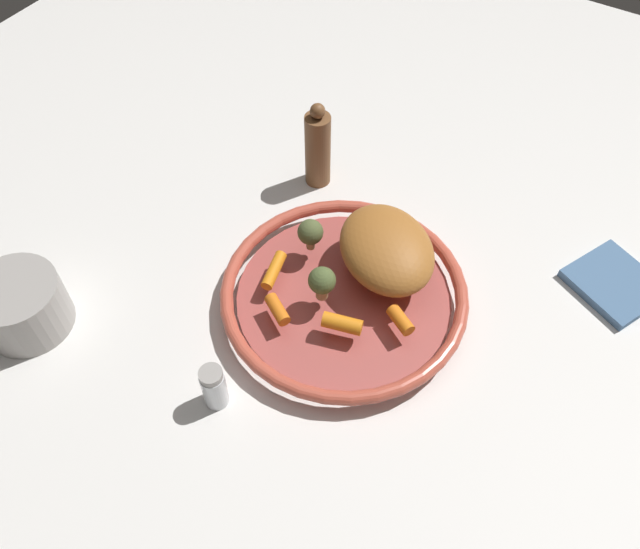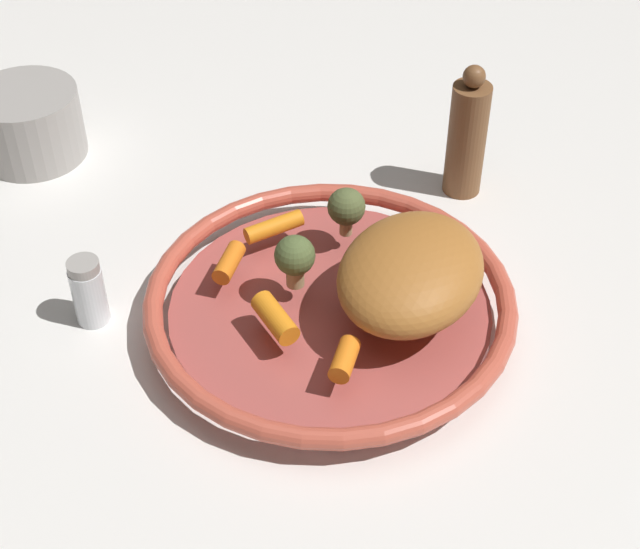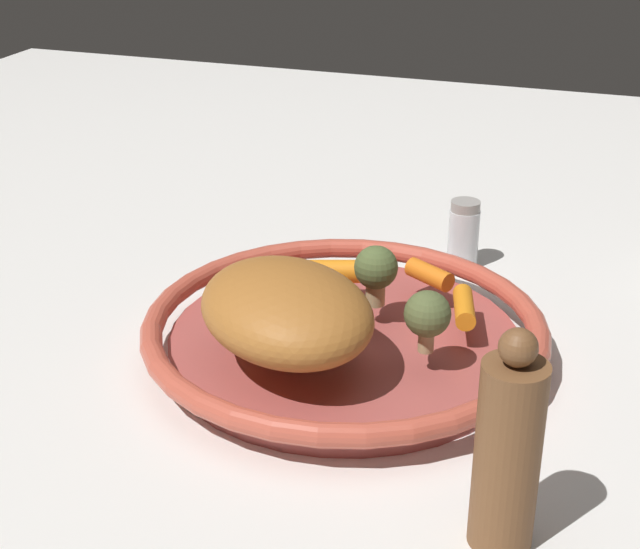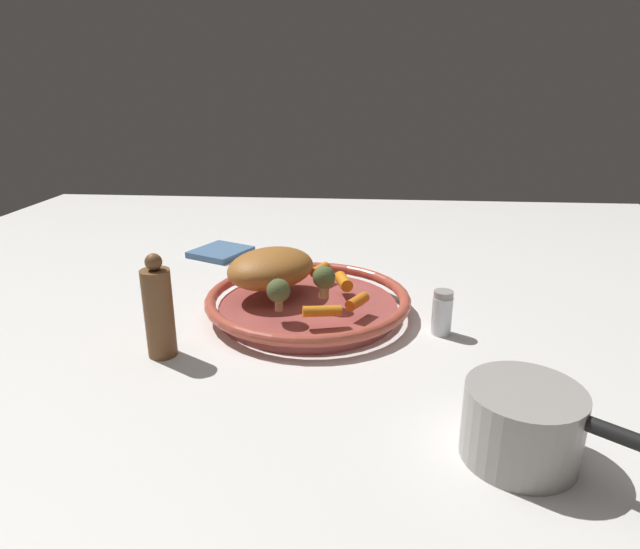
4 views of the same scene
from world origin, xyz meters
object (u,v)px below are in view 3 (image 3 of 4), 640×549
broccoli_floret_mid (427,315)px  baby_carrot_right (249,284)px  roast_chicken_piece (286,311)px  baby_carrot_center (331,271)px  salt_shaker (464,234)px  pepper_mill (508,451)px  serving_bowl (345,334)px  broccoli_floret_edge (376,270)px  baby_carrot_near_rim (430,275)px  baby_carrot_left (464,307)px

broccoli_floret_mid → baby_carrot_right: bearing=-15.9°
roast_chicken_piece → baby_carrot_center: (0.00, -0.13, -0.02)m
salt_shaker → broccoli_floret_mid: bearing=94.3°
baby_carrot_right → broccoli_floret_mid: bearing=164.1°
baby_carrot_right → salt_shaker: 0.26m
pepper_mill → baby_carrot_center: bearing=-52.0°
serving_bowl → roast_chicken_piece: (0.03, 0.07, 0.05)m
baby_carrot_right → salt_shaker: bearing=-126.9°
serving_bowl → broccoli_floret_edge: (-0.02, -0.03, 0.05)m
salt_shaker → broccoli_floret_edge: bearing=77.7°
baby_carrot_center → baby_carrot_right: bearing=36.7°
broccoli_floret_edge → baby_carrot_center: bearing=-30.9°
baby_carrot_near_rim → broccoli_floret_mid: size_ratio=0.89×
broccoli_floret_edge → pepper_mill: (-0.15, 0.23, -0.00)m
serving_bowl → broccoli_floret_edge: size_ratio=6.41×
baby_carrot_near_rim → pepper_mill: pepper_mill is taller
roast_chicken_piece → serving_bowl: bearing=-112.1°
baby_carrot_center → pepper_mill: bearing=128.0°
broccoli_floret_mid → broccoli_floret_edge: (0.06, -0.07, 0.00)m
baby_carrot_right → broccoli_floret_mid: (-0.18, 0.05, 0.02)m
roast_chicken_piece → pepper_mill: 0.24m
serving_bowl → pepper_mill: size_ratio=2.26×
broccoli_floret_mid → pepper_mill: size_ratio=0.34×
baby_carrot_left → salt_shaker: size_ratio=0.83×
serving_bowl → baby_carrot_near_rim: size_ratio=7.59×
baby_carrot_near_rim → baby_carrot_center: bearing=16.8°
serving_bowl → roast_chicken_piece: size_ratio=2.13×
pepper_mill → baby_carrot_near_rim: bearing=-68.1°
baby_carrot_center → salt_shaker: salt_shaker is taller
baby_carrot_near_rim → broccoli_floret_mid: bearing=101.7°
broccoli_floret_edge → roast_chicken_piece: bearing=64.4°
baby_carrot_left → baby_carrot_near_rim: (0.04, -0.05, 0.00)m
roast_chicken_piece → pepper_mill: bearing=146.7°
serving_bowl → salt_shaker: bearing=-105.4°
baby_carrot_center → broccoli_floret_mid: (-0.11, 0.10, 0.02)m
baby_carrot_left → broccoli_floret_mid: size_ratio=1.15×
baby_carrot_center → pepper_mill: (-0.20, 0.26, 0.02)m
serving_bowl → pepper_mill: (-0.17, 0.20, 0.05)m
serving_bowl → baby_carrot_right: 0.10m
serving_bowl → baby_carrot_left: (-0.10, -0.03, 0.03)m
baby_carrot_center → roast_chicken_piece: bearing=91.9°
baby_carrot_right → baby_carrot_near_rim: 0.17m
baby_carrot_left → baby_carrot_near_rim: size_ratio=1.29×
roast_chicken_piece → pepper_mill: (-0.20, 0.13, -0.00)m
broccoli_floret_edge → serving_bowl: bearing=56.8°
baby_carrot_left → baby_carrot_near_rim: same height
baby_carrot_right → baby_carrot_near_rim: baby_carrot_right is taller
broccoli_floret_edge → pepper_mill: bearing=123.5°
baby_carrot_right → salt_shaker: size_ratio=0.58×
baby_carrot_right → salt_shaker: (-0.16, -0.21, -0.01)m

